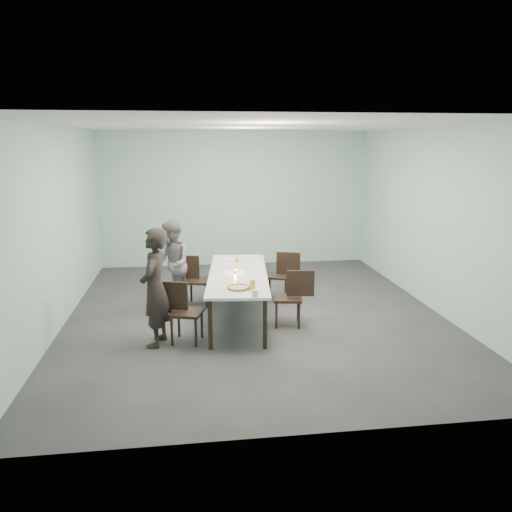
{
  "coord_description": "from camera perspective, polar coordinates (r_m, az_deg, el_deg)",
  "views": [
    {
      "loc": [
        -1.03,
        -7.7,
        2.76
      ],
      "look_at": [
        0.0,
        -0.1,
        1.0
      ],
      "focal_mm": 35.0,
      "sensor_mm": 36.0,
      "label": 1
    }
  ],
  "objects": [
    {
      "name": "room_shell",
      "position": [
        7.81,
        -0.1,
        7.52
      ],
      "size": [
        6.02,
        7.02,
        3.01
      ],
      "color": "#A9D4CD",
      "rests_on": "ground"
    },
    {
      "name": "water_tumbler",
      "position": [
        6.65,
        -0.12,
        -4.26
      ],
      "size": [
        0.08,
        0.08,
        0.09
      ],
      "primitive_type": "cylinder",
      "color": "silver",
      "rests_on": "table"
    },
    {
      "name": "menu",
      "position": [
        8.76,
        -2.57,
        -0.34
      ],
      "size": [
        0.32,
        0.25,
        0.01
      ],
      "primitive_type": "cube",
      "rotation": [
        0.0,
        0.0,
        -0.1
      ],
      "color": "silver",
      "rests_on": "table"
    },
    {
      "name": "amber_tumbler",
      "position": [
        8.54,
        -2.18,
        -0.43
      ],
      "size": [
        0.07,
        0.07,
        0.08
      ],
      "primitive_type": "cylinder",
      "color": "gold",
      "rests_on": "table"
    },
    {
      "name": "tealight",
      "position": [
        7.85,
        -2.38,
        -1.78
      ],
      "size": [
        0.06,
        0.06,
        0.05
      ],
      "color": "silver",
      "rests_on": "table"
    },
    {
      "name": "chair_far_right",
      "position": [
        8.86,
        2.99,
        -1.87
      ],
      "size": [
        0.65,
        0.54,
        0.87
      ],
      "rotation": [
        0.0,
        0.0,
        2.8
      ],
      "color": "black",
      "rests_on": "ground"
    },
    {
      "name": "side_plate",
      "position": [
        7.34,
        -1.51,
        -2.93
      ],
      "size": [
        0.18,
        0.18,
        0.01
      ],
      "primitive_type": "cylinder",
      "color": "white",
      "rests_on": "table"
    },
    {
      "name": "chair_far_left",
      "position": [
        8.63,
        -7.13,
        -2.36
      ],
      "size": [
        0.65,
        0.5,
        0.87
      ],
      "rotation": [
        0.0,
        0.0,
        -0.23
      ],
      "color": "black",
      "rests_on": "ground"
    },
    {
      "name": "diner_far",
      "position": [
        8.53,
        -9.57,
        -0.92
      ],
      "size": [
        0.71,
        0.83,
        1.49
      ],
      "primitive_type": "imported",
      "rotation": [
        0.0,
        0.0,
        -1.34
      ],
      "color": "slate",
      "rests_on": "ground"
    },
    {
      "name": "table",
      "position": [
        7.85,
        -2.07,
        -2.35
      ],
      "size": [
        1.17,
        2.68,
        0.75
      ],
      "rotation": [
        0.0,
        0.0,
        -0.1
      ],
      "color": "white",
      "rests_on": "ground"
    },
    {
      "name": "chair_near_left",
      "position": [
        7.08,
        -8.58,
        -5.85
      ],
      "size": [
        0.65,
        0.52,
        0.87
      ],
      "rotation": [
        0.0,
        0.0,
        -0.27
      ],
      "color": "black",
      "rests_on": "ground"
    },
    {
      "name": "diner_near",
      "position": [
        6.94,
        -11.48,
        -3.57
      ],
      "size": [
        0.52,
        0.67,
        1.64
      ],
      "primitive_type": "imported",
      "rotation": [
        0.0,
        0.0,
        -1.8
      ],
      "color": "black",
      "rests_on": "ground"
    },
    {
      "name": "pizza",
      "position": [
        6.98,
        -2.01,
        -3.66
      ],
      "size": [
        0.34,
        0.34,
        0.04
      ],
      "color": "white",
      "rests_on": "table"
    },
    {
      "name": "beer_glass",
      "position": [
        6.9,
        -0.4,
        -3.36
      ],
      "size": [
        0.08,
        0.08,
        0.15
      ],
      "primitive_type": "cylinder",
      "color": "gold",
      "rests_on": "table"
    },
    {
      "name": "ground",
      "position": [
        8.25,
        -0.09,
        -6.63
      ],
      "size": [
        7.0,
        7.0,
        0.0
      ],
      "primitive_type": "plane",
      "color": "#333335",
      "rests_on": "ground"
    },
    {
      "name": "chair_near_right",
      "position": [
        7.63,
        4.25,
        -4.33
      ],
      "size": [
        0.64,
        0.49,
        0.87
      ],
      "rotation": [
        0.0,
        0.0,
        2.96
      ],
      "color": "black",
      "rests_on": "ground"
    }
  ]
}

